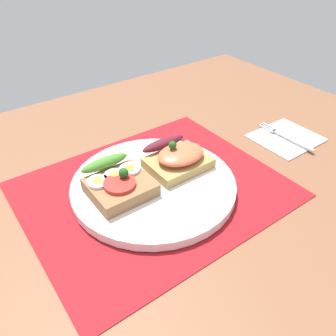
# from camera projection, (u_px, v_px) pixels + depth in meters

# --- Properties ---
(ground_plane) EXTENTS (1.20, 0.90, 0.03)m
(ground_plane) POSITION_uv_depth(u_px,v_px,m) (154.00, 197.00, 0.60)
(ground_plane) COLOR brown
(placemat) EXTENTS (0.42, 0.35, 0.00)m
(placemat) POSITION_uv_depth(u_px,v_px,m) (154.00, 189.00, 0.59)
(placemat) COLOR maroon
(placemat) RESTS_ON ground_plane
(plate) EXTENTS (0.28, 0.28, 0.02)m
(plate) POSITION_uv_depth(u_px,v_px,m) (154.00, 185.00, 0.58)
(plate) COLOR white
(plate) RESTS_ON placemat
(sandwich_egg_tomato) EXTENTS (0.10, 0.10, 0.04)m
(sandwich_egg_tomato) POSITION_uv_depth(u_px,v_px,m) (118.00, 183.00, 0.55)
(sandwich_egg_tomato) COLOR #946742
(sandwich_egg_tomato) RESTS_ON plate
(sandwich_salmon) EXTENTS (0.11, 0.10, 0.05)m
(sandwich_salmon) POSITION_uv_depth(u_px,v_px,m) (177.00, 157.00, 0.60)
(sandwich_salmon) COLOR #B08A4D
(sandwich_salmon) RESTS_ON plate
(napkin) EXTENTS (0.13, 0.11, 0.01)m
(napkin) POSITION_uv_depth(u_px,v_px,m) (286.00, 137.00, 0.72)
(napkin) COLOR white
(napkin) RESTS_ON ground_plane
(fork) EXTENTS (0.02, 0.14, 0.00)m
(fork) POSITION_uv_depth(u_px,v_px,m) (284.00, 136.00, 0.72)
(fork) COLOR #B7B7BC
(fork) RESTS_ON napkin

